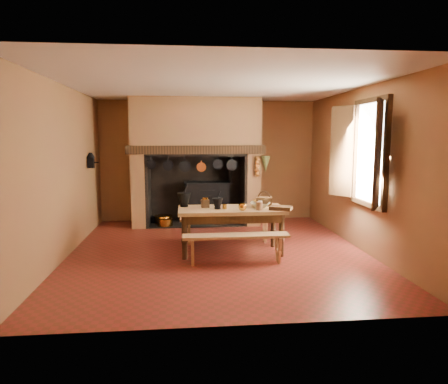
{
  "coord_description": "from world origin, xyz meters",
  "views": [
    {
      "loc": [
        -0.55,
        -6.65,
        1.95
      ],
      "look_at": [
        0.13,
        0.3,
        0.99
      ],
      "focal_mm": 32.0,
      "sensor_mm": 36.0,
      "label": 1
    }
  ],
  "objects_px": {
    "work_table": "(231,215)",
    "mixing_bowl": "(260,205)",
    "iron_range": "(207,201)",
    "bench_front": "(236,242)",
    "coffee_grinder": "(205,203)",
    "wicker_basket": "(264,201)"
  },
  "relations": [
    {
      "from": "work_table",
      "to": "mixing_bowl",
      "type": "distance_m",
      "value": 0.52
    },
    {
      "from": "bench_front",
      "to": "work_table",
      "type": "bearing_deg",
      "value": 90.0
    },
    {
      "from": "bench_front",
      "to": "coffee_grinder",
      "type": "height_order",
      "value": "coffee_grinder"
    },
    {
      "from": "work_table",
      "to": "iron_range",
      "type": "bearing_deg",
      "value": 95.9
    },
    {
      "from": "bench_front",
      "to": "mixing_bowl",
      "type": "xyz_separation_m",
      "value": [
        0.5,
        0.65,
        0.47
      ]
    },
    {
      "from": "work_table",
      "to": "mixing_bowl",
      "type": "height_order",
      "value": "mixing_bowl"
    },
    {
      "from": "work_table",
      "to": "wicker_basket",
      "type": "height_order",
      "value": "wicker_basket"
    },
    {
      "from": "work_table",
      "to": "wicker_basket",
      "type": "bearing_deg",
      "value": 17.45
    },
    {
      "from": "iron_range",
      "to": "bench_front",
      "type": "xyz_separation_m",
      "value": [
        0.26,
        -3.15,
        -0.14
      ]
    },
    {
      "from": "bench_front",
      "to": "mixing_bowl",
      "type": "bearing_deg",
      "value": 52.39
    },
    {
      "from": "work_table",
      "to": "coffee_grinder",
      "type": "bearing_deg",
      "value": 164.63
    },
    {
      "from": "bench_front",
      "to": "mixing_bowl",
      "type": "distance_m",
      "value": 0.94
    },
    {
      "from": "bench_front",
      "to": "coffee_grinder",
      "type": "bearing_deg",
      "value": 121.0
    },
    {
      "from": "iron_range",
      "to": "work_table",
      "type": "xyz_separation_m",
      "value": [
        0.26,
        -2.54,
        0.17
      ]
    },
    {
      "from": "mixing_bowl",
      "to": "wicker_basket",
      "type": "bearing_deg",
      "value": 56.55
    },
    {
      "from": "work_table",
      "to": "mixing_bowl",
      "type": "bearing_deg",
      "value": 4.67
    },
    {
      "from": "iron_range",
      "to": "mixing_bowl",
      "type": "xyz_separation_m",
      "value": [
        0.76,
        -2.5,
        0.33
      ]
    },
    {
      "from": "iron_range",
      "to": "mixing_bowl",
      "type": "relative_size",
      "value": 4.73
    },
    {
      "from": "iron_range",
      "to": "bench_front",
      "type": "bearing_deg",
      "value": -85.23
    },
    {
      "from": "iron_range",
      "to": "work_table",
      "type": "bearing_deg",
      "value": -84.1
    },
    {
      "from": "bench_front",
      "to": "mixing_bowl",
      "type": "relative_size",
      "value": 4.88
    },
    {
      "from": "bench_front",
      "to": "mixing_bowl",
      "type": "height_order",
      "value": "mixing_bowl"
    }
  ]
}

